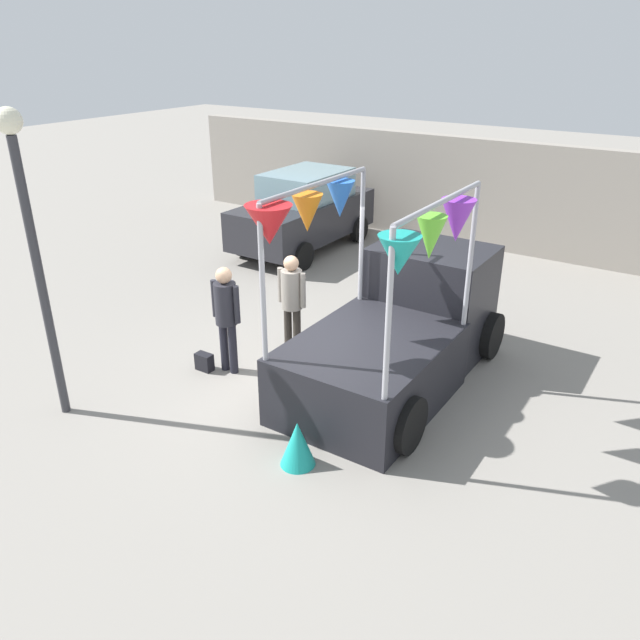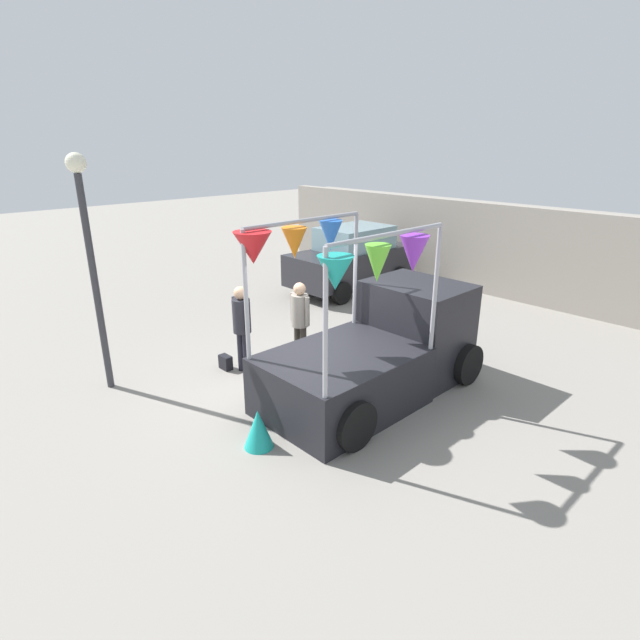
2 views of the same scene
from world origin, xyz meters
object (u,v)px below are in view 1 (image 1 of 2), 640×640
vendor_truck (402,324)px  parked_car (304,211)px  street_lamp (30,228)px  folded_kite_bundle_teal (297,444)px  person_customer (226,310)px  person_vendor (292,296)px  handbag (204,362)px

vendor_truck → parked_car: vendor_truck is taller
street_lamp → folded_kite_bundle_teal: street_lamp is taller
vendor_truck → person_customer: size_ratio=2.42×
street_lamp → folded_kite_bundle_teal: size_ratio=6.82×
person_vendor → folded_kite_bundle_teal: 3.06m
parked_car → person_vendor: 5.57m
person_vendor → vendor_truck: bearing=10.1°
handbag → street_lamp: 3.29m
vendor_truck → folded_kite_bundle_teal: 2.77m
parked_car → person_vendor: (3.01, -4.69, 0.08)m
vendor_truck → person_vendor: (-1.82, -0.32, 0.16)m
vendor_truck → parked_car: (-4.82, 4.37, 0.08)m
parked_car → handbag: 6.38m
vendor_truck → handbag: (-2.63, -1.57, -0.73)m
vendor_truck → folded_kite_bundle_teal: bearing=-90.7°
vendor_truck → folded_kite_bundle_teal: (-0.03, -2.71, -0.57)m
person_customer → person_vendor: (0.47, 1.05, -0.02)m
person_vendor → street_lamp: street_lamp is taller
vendor_truck → person_vendor: size_ratio=2.47×
person_vendor → street_lamp: bearing=-117.1°
parked_car → person_customer: parked_car is taller
vendor_truck → street_lamp: 5.25m
vendor_truck → handbag: vendor_truck is taller
person_customer → handbag: bearing=-150.3°
vendor_truck → handbag: size_ratio=14.95×
vendor_truck → parked_car: 6.51m
parked_car → person_customer: 6.28m
person_customer → folded_kite_bundle_teal: person_customer is taller
parked_car → person_vendor: bearing=-57.3°
person_vendor → street_lamp: 3.95m
handbag → street_lamp: (-0.82, -1.95, 2.52)m
folded_kite_bundle_teal → parked_car: bearing=124.1°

